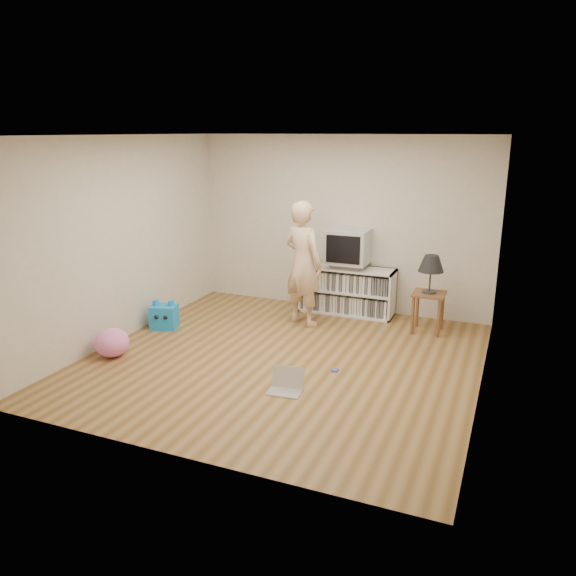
# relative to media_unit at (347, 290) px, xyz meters

# --- Properties ---
(ground) EXTENTS (4.50, 4.50, 0.00)m
(ground) POSITION_rel_media_unit_xyz_m (-0.19, -2.04, -0.35)
(ground) COLOR brown
(ground) RESTS_ON ground
(walls) EXTENTS (4.52, 4.52, 2.60)m
(walls) POSITION_rel_media_unit_xyz_m (-0.19, -2.04, 0.95)
(walls) COLOR beige
(walls) RESTS_ON ground
(ceiling) EXTENTS (4.50, 4.50, 0.01)m
(ceiling) POSITION_rel_media_unit_xyz_m (-0.19, -2.04, 2.25)
(ceiling) COLOR white
(ceiling) RESTS_ON walls
(media_unit) EXTENTS (1.40, 0.45, 0.70)m
(media_unit) POSITION_rel_media_unit_xyz_m (0.00, 0.00, 0.00)
(media_unit) COLOR white
(media_unit) RESTS_ON ground
(dvd_deck) EXTENTS (0.45, 0.35, 0.07)m
(dvd_deck) POSITION_rel_media_unit_xyz_m (0.00, -0.02, 0.39)
(dvd_deck) COLOR gray
(dvd_deck) RESTS_ON media_unit
(crt_tv) EXTENTS (0.60, 0.53, 0.50)m
(crt_tv) POSITION_rel_media_unit_xyz_m (0.00, -0.02, 0.67)
(crt_tv) COLOR #B3B3B9
(crt_tv) RESTS_ON dvd_deck
(side_table) EXTENTS (0.42, 0.42, 0.55)m
(side_table) POSITION_rel_media_unit_xyz_m (1.25, -0.39, 0.07)
(side_table) COLOR brown
(side_table) RESTS_ON ground
(table_lamp) EXTENTS (0.34, 0.34, 0.52)m
(table_lamp) POSITION_rel_media_unit_xyz_m (1.25, -0.39, 0.59)
(table_lamp) COLOR #333333
(table_lamp) RESTS_ON side_table
(person) EXTENTS (0.75, 0.63, 1.74)m
(person) POSITION_rel_media_unit_xyz_m (-0.43, -0.72, 0.52)
(person) COLOR beige
(person) RESTS_ON ground
(laptop) EXTENTS (0.37, 0.31, 0.24)m
(laptop) POSITION_rel_media_unit_xyz_m (0.18, -2.79, -0.28)
(laptop) COLOR silver
(laptop) RESTS_ON ground
(playing_cards) EXTENTS (0.07, 0.09, 0.02)m
(playing_cards) POSITION_rel_media_unit_xyz_m (0.50, -2.12, -0.34)
(playing_cards) COLOR #4254B0
(playing_cards) RESTS_ON ground
(plush_blue) EXTENTS (0.41, 0.36, 0.40)m
(plush_blue) POSITION_rel_media_unit_xyz_m (-2.13, -1.64, -0.18)
(plush_blue) COLOR #1181D9
(plush_blue) RESTS_ON ground
(plush_pink) EXTENTS (0.50, 0.50, 0.35)m
(plush_pink) POSITION_rel_media_unit_xyz_m (-2.14, -2.74, -0.17)
(plush_pink) COLOR pink
(plush_pink) RESTS_ON ground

